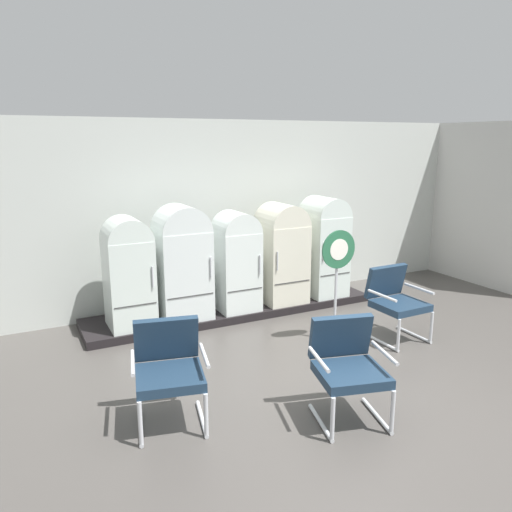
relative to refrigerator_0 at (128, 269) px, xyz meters
name	(u,v)px	position (x,y,z in m)	size (l,w,h in m)	color
ground	(357,407)	(1.56, -2.90, -0.93)	(12.00, 10.00, 0.05)	#494541
back_wall	(215,213)	(1.56, 0.76, 0.55)	(11.76, 0.12, 2.88)	beige
side_wall_right	(485,206)	(6.22, -0.42, 0.53)	(0.16, 2.20, 2.88)	beige
display_plinth	(233,309)	(1.56, 0.13, -0.85)	(4.42, 0.95, 0.11)	black
refrigerator_0	(128,269)	(0.00, 0.00, 0.00)	(0.59, 0.64, 1.49)	silver
refrigerator_1	(182,259)	(0.75, 0.00, 0.05)	(0.71, 0.65, 1.60)	silver
refrigerator_2	(236,258)	(1.56, -0.02, -0.01)	(0.58, 0.61, 1.46)	silver
refrigerator_3	(281,250)	(2.35, 0.03, 0.02)	(0.65, 0.71, 1.52)	silver
refrigerator_4	(324,243)	(3.13, 0.03, 0.05)	(0.60, 0.70, 1.58)	silver
armchair_left	(169,366)	(-0.17, -2.32, -0.36)	(0.77, 0.79, 0.95)	silver
armchair_right	(395,298)	(3.08, -1.72, -0.36)	(0.69, 0.69, 0.95)	silver
armchair_center	(348,363)	(1.34, -3.01, -0.36)	(0.78, 0.81, 0.95)	silver
sign_stand	(337,286)	(2.32, -1.45, -0.15)	(0.49, 0.32, 1.48)	#2D2D30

